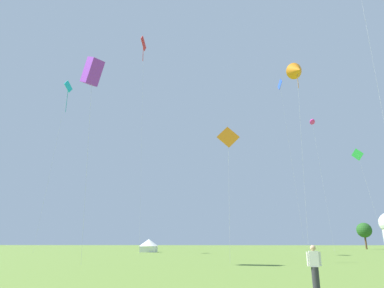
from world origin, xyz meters
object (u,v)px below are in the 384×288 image
at_px(kite_purple_box, 92,72).
at_px(kite_orange_diamond, 228,138).
at_px(kite_green_diamond, 358,156).
at_px(festival_tent_left, 149,245).
at_px(kite_magenta_parafoil, 312,122).
at_px(kite_orange_delta, 297,70).
at_px(kite_blue_diamond, 280,87).
at_px(tree_distant_left, 364,230).
at_px(kite_red_diamond, 143,45).
at_px(kite_cyan_diamond, 68,89).
at_px(person_spectator, 315,268).

bearing_deg(kite_purple_box, kite_orange_diamond, 16.09).
xyz_separation_m(kite_orange_diamond, kite_purple_box, (-13.54, -3.91, 5.93)).
distance_m(kite_green_diamond, festival_tent_left, 40.64).
distance_m(kite_magenta_parafoil, festival_tent_left, 39.13).
bearing_deg(kite_orange_delta, kite_blue_diamond, 81.49).
relative_size(kite_orange_delta, kite_blue_diamond, 0.67).
xyz_separation_m(kite_orange_diamond, tree_distant_left, (38.78, 61.15, -7.46)).
bearing_deg(kite_blue_diamond, kite_purple_box, -126.88).
xyz_separation_m(kite_green_diamond, festival_tent_left, (-37.00, 8.05, -14.75)).
xyz_separation_m(kite_magenta_parafoil, kite_red_diamond, (-31.44, -10.67, 11.19)).
bearing_deg(tree_distant_left, kite_purple_box, -128.81).
relative_size(kite_blue_diamond, kite_cyan_diamond, 1.05).
bearing_deg(person_spectator, tree_distant_left, 65.52).
distance_m(kite_purple_box, kite_cyan_diamond, 36.64).
relative_size(kite_orange_diamond, festival_tent_left, 3.75).
height_order(kite_orange_diamond, kite_cyan_diamond, kite_cyan_diamond).
height_order(kite_orange_diamond, kite_blue_diamond, kite_blue_diamond).
xyz_separation_m(kite_orange_diamond, person_spectator, (2.13, -19.34, -11.42)).
bearing_deg(kite_orange_diamond, person_spectator, -83.72).
distance_m(kite_red_diamond, person_spectator, 53.56).
relative_size(kite_red_diamond, kite_cyan_diamond, 1.13).
xyz_separation_m(kite_orange_delta, kite_cyan_diamond, (-38.69, 22.26, 8.94)).
height_order(kite_red_diamond, tree_distant_left, kite_red_diamond).
height_order(kite_green_diamond, festival_tent_left, kite_green_diamond).
xyz_separation_m(kite_orange_diamond, kite_red_diamond, (-13.38, 18.55, 23.11)).
height_order(kite_magenta_parafoil, kite_purple_box, kite_magenta_parafoil).
bearing_deg(tree_distant_left, kite_orange_diamond, -122.38).
bearing_deg(kite_magenta_parafoil, festival_tent_left, 175.13).
bearing_deg(kite_cyan_diamond, kite_blue_diamond, 6.76).
xyz_separation_m(kite_purple_box, tree_distant_left, (52.32, 65.05, -13.39)).
bearing_deg(kite_purple_box, kite_blue_diamond, 53.12).
xyz_separation_m(kite_green_diamond, tree_distant_left, (15.35, 37.27, -11.25)).
height_order(kite_blue_diamond, festival_tent_left, kite_blue_diamond).
height_order(kite_orange_diamond, kite_orange_delta, kite_orange_delta).
bearing_deg(kite_magenta_parafoil, kite_red_diamond, -161.25).
xyz_separation_m(kite_green_diamond, kite_blue_diamond, (-10.48, 7.54, 16.84)).
bearing_deg(kite_cyan_diamond, person_spectator, -55.03).
xyz_separation_m(kite_magenta_parafoil, kite_green_diamond, (5.37, -5.35, -8.13)).
distance_m(kite_orange_diamond, person_spectator, 22.56).
bearing_deg(tree_distant_left, festival_tent_left, -150.82).
distance_m(kite_orange_delta, kite_blue_diamond, 29.70).
relative_size(kite_cyan_diamond, festival_tent_left, 9.10).
xyz_separation_m(kite_magenta_parafoil, kite_purple_box, (-31.60, -33.13, -5.99)).
bearing_deg(kite_orange_delta, festival_tent_left, 128.86).
distance_m(kite_magenta_parafoil, kite_green_diamond, 11.12).
bearing_deg(kite_blue_diamond, kite_orange_diamond, -112.42).
distance_m(kite_purple_box, kite_red_diamond, 28.27).
xyz_separation_m(kite_red_diamond, kite_green_diamond, (36.81, 5.32, -19.32)).
relative_size(person_spectator, festival_tent_left, 0.48).
height_order(kite_purple_box, kite_green_diamond, kite_purple_box).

